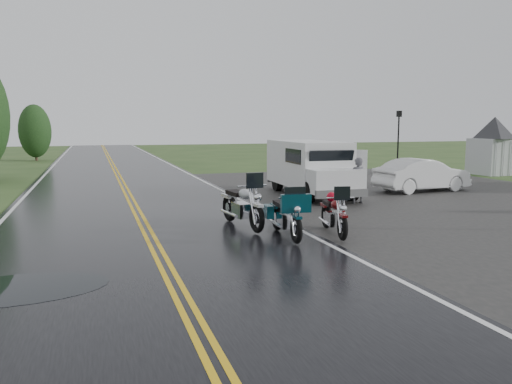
# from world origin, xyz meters

# --- Properties ---
(ground) EXTENTS (120.00, 120.00, 0.00)m
(ground) POSITION_xyz_m (0.00, 0.00, 0.00)
(ground) COLOR #2D471E
(ground) RESTS_ON ground
(road) EXTENTS (8.00, 100.00, 0.04)m
(road) POSITION_xyz_m (0.00, 10.00, 0.02)
(road) COLOR black
(road) RESTS_ON ground
(parking_pad) EXTENTS (14.00, 24.00, 0.03)m
(parking_pad) POSITION_xyz_m (11.00, 5.00, 0.01)
(parking_pad) COLOR black
(parking_pad) RESTS_ON ground
(visitor_center) EXTENTS (16.00, 10.00, 4.80)m
(visitor_center) POSITION_xyz_m (20.00, 12.00, 2.40)
(visitor_center) COLOR #A8AAAD
(visitor_center) RESTS_ON ground
(motorcycle_red) EXTENTS (1.20, 2.23, 1.25)m
(motorcycle_red) POSITION_xyz_m (4.24, -0.12, 0.63)
(motorcycle_red) COLOR #53090A
(motorcycle_red) RESTS_ON ground
(motorcycle_teal) EXTENTS (0.99, 2.27, 1.31)m
(motorcycle_teal) POSITION_xyz_m (3.09, -0.07, 0.65)
(motorcycle_teal) COLOR #052D37
(motorcycle_teal) RESTS_ON ground
(motorcycle_silver) EXTENTS (1.20, 2.60, 1.49)m
(motorcycle_silver) POSITION_xyz_m (2.58, 1.28, 0.74)
(motorcycle_silver) COLOR #A5A8AD
(motorcycle_silver) RESTS_ON ground
(van_white) EXTENTS (2.23, 5.58, 2.17)m
(van_white) POSITION_xyz_m (5.90, 5.53, 1.09)
(van_white) COLOR silver
(van_white) RESTS_ON ground
(person_at_van) EXTENTS (0.60, 0.41, 1.60)m
(person_at_van) POSITION_xyz_m (7.48, 4.94, 0.80)
(person_at_van) COLOR #4C4C51
(person_at_van) RESTS_ON ground
(sedan_white) EXTENTS (4.20, 1.80, 1.34)m
(sedan_white) POSITION_xyz_m (11.65, 6.98, 0.67)
(sedan_white) COLOR silver
(sedan_white) RESTS_ON ground
(lamp_post_far_right) EXTENTS (0.31, 0.31, 3.57)m
(lamp_post_far_right) POSITION_xyz_m (14.98, 13.71, 1.79)
(lamp_post_far_right) COLOR black
(lamp_post_far_right) RESTS_ON ground
(tree_left_far) EXTENTS (2.40, 2.40, 3.69)m
(tree_left_far) POSITION_xyz_m (-5.41, 31.52, 1.84)
(tree_left_far) COLOR #1E3D19
(tree_left_far) RESTS_ON ground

